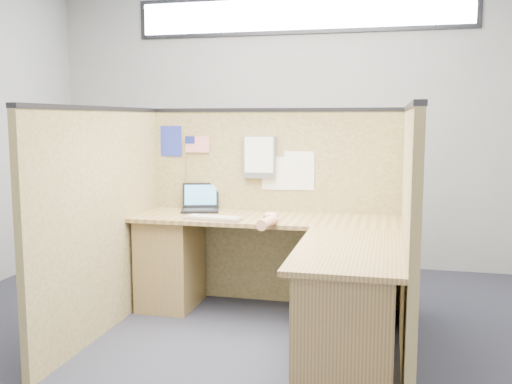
% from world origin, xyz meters
% --- Properties ---
extents(floor, '(5.00, 5.00, 0.00)m').
position_xyz_m(floor, '(0.00, 0.00, 0.00)').
color(floor, '#212230').
rests_on(floor, ground).
extents(wall_back, '(5.00, 0.00, 5.00)m').
position_xyz_m(wall_back, '(0.00, 2.25, 1.40)').
color(wall_back, '#96989B').
rests_on(wall_back, floor).
extents(clerestory_window, '(3.30, 0.04, 0.38)m').
position_xyz_m(clerestory_window, '(0.00, 2.23, 2.45)').
color(clerestory_window, '#232328').
rests_on(clerestory_window, wall_back).
extents(cubicle_partitions, '(2.06, 1.83, 1.53)m').
position_xyz_m(cubicle_partitions, '(0.00, 0.43, 0.77)').
color(cubicle_partitions, brown).
rests_on(cubicle_partitions, floor).
extents(l_desk, '(1.95, 1.75, 0.73)m').
position_xyz_m(l_desk, '(0.18, 0.29, 0.39)').
color(l_desk, brown).
rests_on(l_desk, floor).
extents(laptop, '(0.34, 0.35, 0.21)m').
position_xyz_m(laptop, '(-0.55, 0.86, 0.78)').
color(laptop, black).
rests_on(laptop, l_desk).
extents(keyboard, '(0.42, 0.18, 0.03)m').
position_xyz_m(keyboard, '(-0.34, 0.48, 0.74)').
color(keyboard, gray).
rests_on(keyboard, l_desk).
extents(mouse, '(0.12, 0.09, 0.05)m').
position_xyz_m(mouse, '(0.09, 0.48, 0.75)').
color(mouse, silver).
rests_on(mouse, l_desk).
extents(hand_forearm, '(0.11, 0.39, 0.08)m').
position_xyz_m(hand_forearm, '(0.10, 0.34, 0.77)').
color(hand_forearm, tan).
rests_on(hand_forearm, l_desk).
extents(blue_poster, '(0.18, 0.02, 0.24)m').
position_xyz_m(blue_poster, '(-0.84, 0.97, 1.27)').
color(blue_poster, '#222E9D').
rests_on(blue_poster, cubicle_partitions).
extents(american_flag, '(0.20, 0.01, 0.35)m').
position_xyz_m(american_flag, '(-0.64, 0.96, 1.23)').
color(american_flag, olive).
rests_on(american_flag, cubicle_partitions).
extents(file_holder, '(0.25, 0.05, 0.33)m').
position_xyz_m(file_holder, '(-0.11, 0.94, 1.15)').
color(file_holder, slate).
rests_on(file_holder, cubicle_partitions).
extents(paper_left, '(0.20, 0.01, 0.26)m').
position_xyz_m(paper_left, '(0.01, 0.97, 1.03)').
color(paper_left, white).
rests_on(paper_left, cubicle_partitions).
extents(paper_right, '(0.23, 0.01, 0.30)m').
position_xyz_m(paper_right, '(0.20, 0.97, 1.05)').
color(paper_right, white).
rests_on(paper_right, cubicle_partitions).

